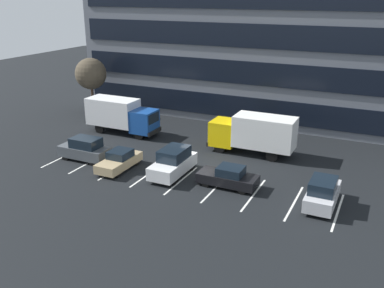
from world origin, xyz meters
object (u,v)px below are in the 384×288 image
bare_tree (91,74)px  suv_charcoal (85,149)px  box_truck_yellow (254,132)px  suv_white (173,162)px  sedan_black (228,177)px  box_truck_blue (121,114)px  suv_silver (323,193)px  sedan_tan (119,161)px

bare_tree → suv_charcoal: bearing=-55.1°
box_truck_yellow → suv_white: (-4.08, -6.97, -0.91)m
sedan_black → suv_white: suv_white is taller
box_truck_blue → sedan_black: size_ratio=1.69×
box_truck_yellow → suv_silver: 10.11m
sedan_tan → suv_charcoal: size_ratio=0.98×
sedan_black → bare_tree: size_ratio=0.67×
box_truck_blue → sedan_black: 15.68m
sedan_black → suv_white: 4.54m
box_truck_yellow → bare_tree: bare_tree is taller
suv_charcoal → suv_white: suv_white is taller
suv_charcoal → suv_white: 8.07m
bare_tree → sedan_tan: bearing=-45.4°
sedan_black → sedan_tan: bearing=-175.5°
sedan_black → suv_white: bearing=178.5°
suv_charcoal → bare_tree: size_ratio=0.67×
box_truck_blue → sedan_tan: bearing=-56.8°
bare_tree → box_truck_yellow: bearing=-11.2°
suv_silver → sedan_black: bearing=179.0°
suv_charcoal → bare_tree: bearing=124.9°
suv_charcoal → bare_tree: (-7.93, 11.35, 3.75)m
box_truck_yellow → box_truck_blue: (-13.52, -0.04, -0.03)m
sedan_black → suv_silver: suv_silver is taller
sedan_tan → bare_tree: 17.00m
box_truck_yellow → sedan_black: bearing=-86.4°
box_truck_yellow → box_truck_blue: bearing=-179.8°
box_truck_blue → bare_tree: 8.17m
sedan_tan → suv_charcoal: suv_charcoal is taller
sedan_tan → suv_white: 4.45m
box_truck_blue → suv_silver: (20.54, -7.16, -0.98)m
suv_silver → box_truck_blue: bearing=160.8°
suv_white → bare_tree: (-15.98, 10.95, 3.67)m
sedan_tan → suv_silver: bearing=2.1°
box_truck_blue → sedan_black: box_truck_blue is taller
suv_white → suv_charcoal: bearing=-177.1°
bare_tree → suv_white: bearing=-34.4°
suv_white → sedan_tan: bearing=-169.5°
sedan_tan → box_truck_yellow: bearing=42.6°
box_truck_blue → bare_tree: (-6.54, 4.02, 2.79)m
box_truck_yellow → suv_white: bearing=-120.4°
box_truck_blue → suv_silver: size_ratio=1.72×
box_truck_yellow → suv_silver: box_truck_yellow is taller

